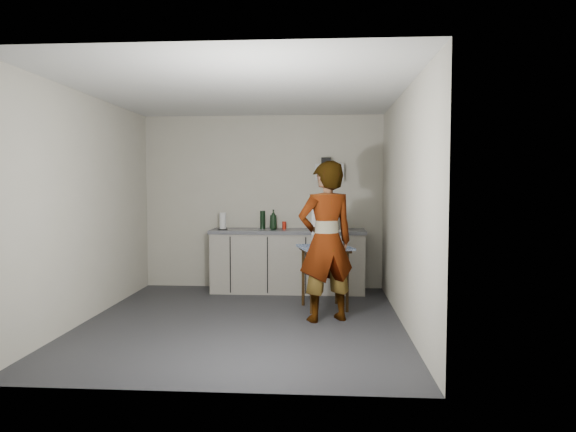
# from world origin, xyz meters

# --- Properties ---
(ground) EXTENTS (4.00, 4.00, 0.00)m
(ground) POSITION_xyz_m (0.00, 0.00, 0.00)
(ground) COLOR #28292E
(ground) RESTS_ON ground
(wall_back) EXTENTS (3.60, 0.02, 2.60)m
(wall_back) POSITION_xyz_m (0.00, 1.99, 1.30)
(wall_back) COLOR beige
(wall_back) RESTS_ON ground
(wall_right) EXTENTS (0.02, 4.00, 2.60)m
(wall_right) POSITION_xyz_m (1.79, 0.00, 1.30)
(wall_right) COLOR beige
(wall_right) RESTS_ON ground
(wall_left) EXTENTS (0.02, 4.00, 2.60)m
(wall_left) POSITION_xyz_m (-1.79, 0.00, 1.30)
(wall_left) COLOR beige
(wall_left) RESTS_ON ground
(ceiling) EXTENTS (3.60, 4.00, 0.01)m
(ceiling) POSITION_xyz_m (0.00, 0.00, 2.60)
(ceiling) COLOR white
(ceiling) RESTS_ON wall_back
(kitchen_counter) EXTENTS (2.24, 0.62, 0.91)m
(kitchen_counter) POSITION_xyz_m (0.40, 1.70, 0.43)
(kitchen_counter) COLOR black
(kitchen_counter) RESTS_ON ground
(wall_shelf) EXTENTS (0.42, 0.18, 0.37)m
(wall_shelf) POSITION_xyz_m (1.00, 1.92, 1.75)
(wall_shelf) COLOR white
(wall_shelf) RESTS_ON ground
(side_table) EXTENTS (0.75, 0.75, 0.79)m
(side_table) POSITION_xyz_m (0.93, 0.68, 0.69)
(side_table) COLOR #38200C
(side_table) RESTS_ON ground
(standing_man) EXTENTS (0.79, 0.67, 1.83)m
(standing_man) POSITION_xyz_m (0.94, 0.11, 0.92)
(standing_man) COLOR #B2A593
(standing_man) RESTS_ON ground
(soap_bottle) EXTENTS (0.13, 0.13, 0.29)m
(soap_bottle) POSITION_xyz_m (0.19, 1.70, 1.06)
(soap_bottle) COLOR black
(soap_bottle) RESTS_ON kitchen_counter
(soda_can) EXTENTS (0.06, 0.06, 0.11)m
(soda_can) POSITION_xyz_m (0.34, 1.77, 0.97)
(soda_can) COLOR red
(soda_can) RESTS_ON kitchen_counter
(dark_bottle) EXTENTS (0.08, 0.08, 0.27)m
(dark_bottle) POSITION_xyz_m (0.02, 1.79, 1.04)
(dark_bottle) COLOR black
(dark_bottle) RESTS_ON kitchen_counter
(paper_towel) EXTENTS (0.14, 0.14, 0.25)m
(paper_towel) POSITION_xyz_m (-0.54, 1.61, 1.03)
(paper_towel) COLOR black
(paper_towel) RESTS_ON kitchen_counter
(dish_rack) EXTENTS (0.40, 0.30, 0.28)m
(dish_rack) POSITION_xyz_m (1.02, 1.71, 0.97)
(dish_rack) COLOR silver
(dish_rack) RESTS_ON kitchen_counter
(bakery_box) EXTENTS (0.40, 0.41, 0.46)m
(bakery_box) POSITION_xyz_m (0.95, 0.70, 0.89)
(bakery_box) COLOR white
(bakery_box) RESTS_ON side_table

